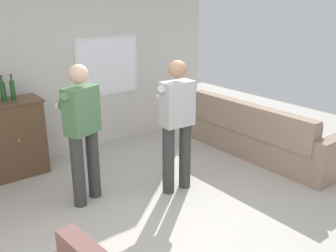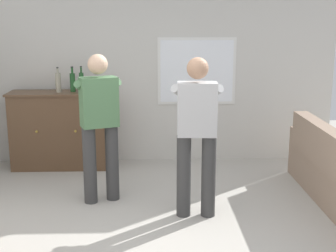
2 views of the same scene
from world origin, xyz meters
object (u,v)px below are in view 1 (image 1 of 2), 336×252
Objects in this scene: person_standing_left at (82,128)px; person_standing_right at (177,121)px; bottle_liquor_amber at (3,91)px; bottle_spirits_clear at (13,90)px; couch at (254,136)px.

person_standing_right is (1.05, -0.45, 0.00)m from person_standing_left.
bottle_spirits_clear is (0.12, -0.01, 0.00)m from bottle_liquor_amber.
couch is 2.76m from person_standing_left.
person_standing_right reaches higher than couch.
bottle_liquor_amber is (-3.16, 1.64, 0.87)m from couch.
bottle_spirits_clear is at bearing 106.20° from person_standing_left.
couch is 7.42× the size of bottle_spirits_clear.
bottle_spirits_clear reaches higher than bottle_liquor_amber.
bottle_spirits_clear is 0.21× the size of person_standing_right.
bottle_spirits_clear is at bearing 129.42° from person_standing_right.
person_standing_left reaches higher than couch.
bottle_spirits_clear is at bearing -4.88° from bottle_liquor_amber.
bottle_liquor_amber is 2.33m from person_standing_right.
couch is 3.56m from bottle_spirits_clear.
person_standing_left is (0.49, -1.28, -0.27)m from bottle_liquor_amber.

